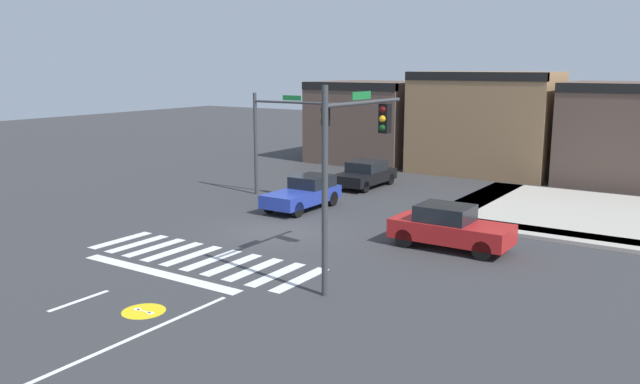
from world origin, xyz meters
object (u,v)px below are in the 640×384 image
(car_red, at_px, (450,227))
(car_black, at_px, (365,174))
(car_blue, at_px, (304,193))
(traffic_signal_southeast, at_px, (353,150))
(traffic_signal_northwest, at_px, (287,126))

(car_red, relative_size, car_black, 1.03)
(car_red, distance_m, car_blue, 8.68)
(traffic_signal_southeast, xyz_separation_m, car_red, (1.13, 5.12, -3.32))
(traffic_signal_southeast, relative_size, car_blue, 1.43)
(car_blue, bearing_deg, car_red, 72.68)
(traffic_signal_southeast, xyz_separation_m, traffic_signal_northwest, (-9.24, 9.18, -0.44))
(traffic_signal_southeast, relative_size, car_black, 1.44)
(car_red, bearing_deg, car_black, 133.89)
(traffic_signal_southeast, distance_m, car_red, 6.21)
(traffic_signal_northwest, xyz_separation_m, car_red, (10.37, -4.06, -2.87))
(traffic_signal_southeast, bearing_deg, car_black, 27.99)
(traffic_signal_southeast, height_order, traffic_signal_northwest, traffic_signal_southeast)
(traffic_signal_northwest, height_order, car_black, traffic_signal_northwest)
(car_black, bearing_deg, traffic_signal_southeast, 27.99)
(traffic_signal_northwest, height_order, car_blue, traffic_signal_northwest)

